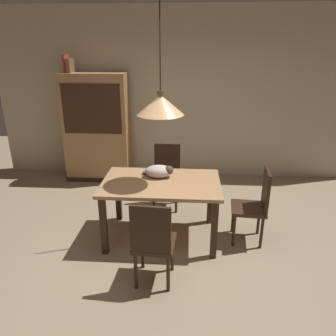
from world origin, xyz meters
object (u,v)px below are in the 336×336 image
at_px(hutch_bookcase, 97,130).
at_px(chair_right_side, 256,203).
at_px(dining_table, 161,189).
at_px(book_brown_thick, 70,66).
at_px(pendant_lamp, 160,104).
at_px(chair_far_back, 167,173).
at_px(chair_near_front, 153,240).
at_px(cat_sleeping, 160,171).
at_px(book_red_tall, 66,64).

bearing_deg(hutch_bookcase, chair_right_side, -37.97).
bearing_deg(dining_table, book_brown_thick, 131.25).
bearing_deg(dining_table, hutch_bookcase, 124.35).
bearing_deg(pendant_lamp, book_brown_thick, 131.25).
distance_m(chair_far_back, pendant_lamp, 1.45).
xyz_separation_m(chair_near_front, cat_sleeping, (-0.03, 1.02, 0.32)).
relative_size(dining_table, hutch_bookcase, 0.76).
xyz_separation_m(chair_near_front, hutch_bookcase, (-1.27, 2.75, 0.38)).
distance_m(dining_table, chair_far_back, 0.89).
distance_m(chair_right_side, hutch_bookcase, 3.08).
xyz_separation_m(dining_table, chair_near_front, (-0.01, -0.88, -0.14)).
relative_size(chair_near_front, book_brown_thick, 3.88).
distance_m(dining_table, cat_sleeping, 0.23).
relative_size(dining_table, chair_near_front, 1.51).
bearing_deg(hutch_bookcase, pendant_lamp, -55.65).
bearing_deg(chair_right_side, book_red_tall, 146.47).
height_order(chair_near_front, book_red_tall, book_red_tall).
relative_size(hutch_bookcase, book_brown_thick, 7.71).
height_order(chair_right_side, chair_near_front, same).
height_order(chair_far_back, hutch_bookcase, hutch_bookcase).
relative_size(chair_right_side, chair_near_front, 1.00).
height_order(hutch_bookcase, book_brown_thick, book_brown_thick).
relative_size(cat_sleeping, pendant_lamp, 0.30).
height_order(pendant_lamp, book_red_tall, pendant_lamp).
distance_m(cat_sleeping, book_red_tall, 2.67).
height_order(chair_far_back, pendant_lamp, pendant_lamp).
xyz_separation_m(chair_far_back, hutch_bookcase, (-1.28, 0.99, 0.38)).
height_order(chair_near_front, pendant_lamp, pendant_lamp).
bearing_deg(hutch_bookcase, book_brown_thick, 179.76).
bearing_deg(cat_sleeping, book_red_tall, 134.15).
relative_size(chair_near_front, hutch_bookcase, 0.50).
bearing_deg(chair_near_front, chair_far_back, 89.74).
relative_size(cat_sleeping, hutch_bookcase, 0.21).
bearing_deg(cat_sleeping, chair_near_front, -88.55).
xyz_separation_m(chair_right_side, book_brown_thick, (-2.77, 1.88, 1.45)).
bearing_deg(book_brown_thick, cat_sleeping, -47.01).
distance_m(chair_near_front, book_brown_thick, 3.51).
bearing_deg(hutch_bookcase, chair_far_back, -37.77).
bearing_deg(chair_right_side, chair_near_front, -142.45).
bearing_deg(dining_table, chair_far_back, 89.83).
bearing_deg(book_brown_thick, chair_far_back, -31.16).
bearing_deg(chair_right_side, dining_table, 179.64).
bearing_deg(book_red_tall, dining_table, -47.62).
distance_m(chair_near_front, chair_far_back, 1.76).
distance_m(pendant_lamp, hutch_bookcase, 2.40).
distance_m(chair_far_back, book_brown_thick, 2.41).
xyz_separation_m(chair_right_side, cat_sleeping, (-1.16, 0.15, 0.32)).
distance_m(chair_far_back, book_red_tall, 2.47).
height_order(chair_right_side, book_red_tall, book_red_tall).
xyz_separation_m(chair_near_front, chair_far_back, (0.01, 1.76, 0.00)).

